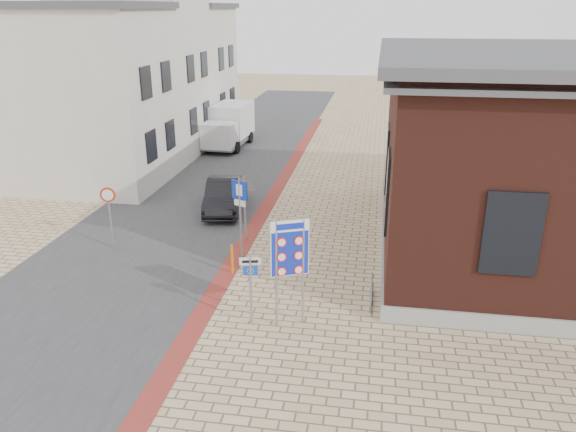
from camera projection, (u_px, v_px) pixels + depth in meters
The scene contains 16 objects.
ground at pixel (268, 331), 14.87m from camera, with size 120.00×120.00×0.00m, color tan.
road_strip at pixel (221, 170), 29.57m from camera, with size 7.00×60.00×0.02m, color #38383A.
curb_strip at pixel (268, 204), 24.41m from camera, with size 0.60×40.00×0.02m, color maroon.
brick_building at pixel (571, 153), 18.76m from camera, with size 13.00×13.00×6.80m.
townhouse_near at pixel (86, 96), 26.17m from camera, with size 7.40×6.40×8.30m.
townhouse_mid at pixel (138, 73), 31.58m from camera, with size 7.40×6.40×9.10m.
townhouse_far at pixel (175, 70), 37.26m from camera, with size 7.40×6.40×8.30m.
bike_rack at pixel (371, 291), 16.41m from camera, with size 0.08×1.80×0.60m.
sedan at pixel (224, 195), 23.56m from camera, with size 1.39×4.00×1.32m, color black.
box_truck at pixel (229, 126), 34.05m from camera, with size 2.27×4.94×2.54m.
border_sign at pixel (290, 251), 14.50m from camera, with size 0.96×0.44×3.00m.
essen_sign at pixel (251, 279), 14.75m from camera, with size 0.56×0.16×2.10m.
parking_sign at pixel (240, 204), 18.54m from camera, with size 0.59×0.30×2.85m.
yield_sign at pixel (244, 190), 19.93m from camera, with size 0.86×0.41×2.56m.
speed_sign at pixel (109, 208), 19.48m from camera, with size 0.53×0.15×2.27m.
bollard at pixel (232, 260), 17.91m from camera, with size 0.09×0.09×1.01m, color orange.
Camera 1 is at (2.60, -12.60, 8.07)m, focal length 35.00 mm.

